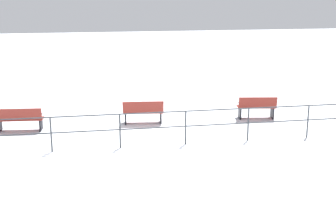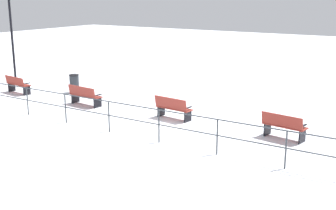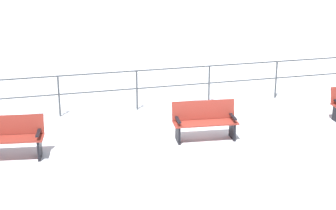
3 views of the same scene
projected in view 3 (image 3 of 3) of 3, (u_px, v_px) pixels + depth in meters
ground_plane at (204, 138)px, 12.49m from camera, size 80.00×80.00×0.00m
bench_second at (9, 137)px, 11.23m from camera, size 0.79×1.58×0.93m
bench_third at (205, 120)px, 12.32m from camera, size 0.71×1.61×0.93m
waterfront_railing at (174, 80)px, 14.66m from camera, size 0.05×24.02×1.17m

